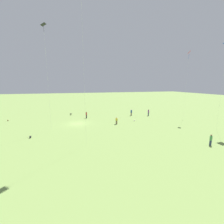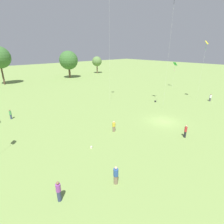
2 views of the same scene
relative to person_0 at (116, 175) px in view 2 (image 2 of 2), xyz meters
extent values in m
plane|color=#7A994C|center=(15.38, 4.77, -0.88)|extent=(240.00, 240.00, 0.00)
cylinder|color=brown|center=(3.94, 56.89, 2.10)|extent=(0.51, 0.51, 5.95)
cylinder|color=brown|center=(26.56, 54.20, 1.18)|extent=(0.75, 0.75, 4.11)
sphere|color=#38662D|center=(26.56, 54.20, 5.88)|extent=(7.07, 7.07, 7.07)
cylinder|color=brown|center=(42.95, 57.47, 0.98)|extent=(0.51, 0.51, 3.71)
sphere|color=#5B7F42|center=(42.95, 57.47, 4.50)|extent=(4.44, 4.44, 4.44)
cylinder|color=#847056|center=(0.00, 0.00, -0.45)|extent=(0.53, 0.53, 0.86)
cylinder|color=#2D5193|center=(0.00, 0.00, 0.33)|extent=(0.63, 0.63, 0.69)
sphere|color=beige|center=(0.00, 0.00, 0.79)|extent=(0.24, 0.24, 0.24)
cylinder|color=#333D5B|center=(-4.56, 1.67, -0.40)|extent=(0.43, 0.43, 0.95)
cylinder|color=purple|center=(-4.56, 1.67, 0.40)|extent=(0.51, 0.51, 0.66)
sphere|color=brown|center=(-4.56, 1.67, 0.85)|extent=(0.24, 0.24, 0.24)
cylinder|color=#333D5B|center=(-2.69, 22.85, -0.48)|extent=(0.32, 0.32, 0.79)
cylinder|color=#4C9956|center=(-2.69, 22.85, 0.23)|extent=(0.38, 0.38, 0.64)
sphere|color=brown|center=(-2.69, 22.85, 0.67)|extent=(0.24, 0.24, 0.24)
cylinder|color=#847056|center=(6.94, 7.64, -0.48)|extent=(0.43, 0.43, 0.79)
cylinder|color=gold|center=(6.94, 7.64, 0.19)|extent=(0.51, 0.51, 0.56)
sphere|color=beige|center=(6.94, 7.64, 0.59)|extent=(0.24, 0.24, 0.24)
cylinder|color=#232328|center=(12.75, -0.15, -0.45)|extent=(0.37, 0.37, 0.85)
cylinder|color=#B72D2D|center=(12.75, -0.15, 0.32)|extent=(0.44, 0.44, 0.71)
sphere|color=tan|center=(12.75, -0.15, 0.80)|extent=(0.24, 0.24, 0.24)
cylinder|color=#4C4C51|center=(33.26, 3.97, -0.49)|extent=(0.40, 0.40, 0.77)
cylinder|color=white|center=(33.26, 3.97, 0.21)|extent=(0.47, 0.47, 0.64)
sphere|color=brown|center=(33.26, 3.97, 0.65)|extent=(0.24, 0.24, 0.24)
cylinder|color=black|center=(20.63, 8.16, 17.51)|extent=(0.04, 0.04, 0.96)
cylinder|color=silver|center=(20.63, 8.16, 8.68)|extent=(0.01, 0.01, 19.12)
cube|color=green|center=(40.27, 17.16, 6.07)|extent=(1.29, 1.48, 0.94)
cylinder|color=#E54C99|center=(40.27, 17.16, 4.79)|extent=(0.04, 0.04, 1.81)
cylinder|color=silver|center=(40.27, 17.16, 2.60)|extent=(0.01, 0.01, 6.95)
cylinder|color=silver|center=(14.92, 17.42, 9.65)|extent=(0.01, 0.01, 21.06)
cube|color=yellow|center=(30.85, 5.91, 11.47)|extent=(0.94, 0.68, 0.69)
cylinder|color=green|center=(30.85, 5.91, 10.58)|extent=(0.04, 0.04, 1.25)
cylinder|color=silver|center=(30.85, 5.91, 5.30)|extent=(0.01, 0.01, 12.35)
cube|color=beige|center=(1.86, 6.19, -0.77)|extent=(0.35, 0.35, 0.23)
cube|color=#262628|center=(23.61, 11.92, -0.71)|extent=(0.22, 0.36, 0.33)
camera|label=1|loc=(17.18, 38.75, 8.07)|focal=24.00mm
camera|label=2|loc=(-8.66, -8.91, 10.53)|focal=28.00mm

